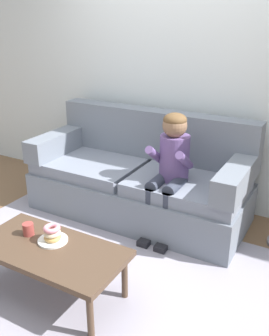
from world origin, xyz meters
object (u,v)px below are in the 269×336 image
(coffee_table, at_px, (50,253))
(person_child, at_px, (171,164))
(donut, at_px, (53,237))
(mug, at_px, (28,229))
(toy_controller, at_px, (38,229))
(couch, at_px, (141,180))

(coffee_table, distance_m, person_child, 1.26)
(coffee_table, distance_m, donut, 0.11)
(mug, bearing_deg, toy_controller, 130.18)
(mug, distance_m, toy_controller, 0.78)
(couch, relative_size, toy_controller, 9.22)
(toy_controller, bearing_deg, mug, -17.21)
(couch, xyz_separation_m, coffee_table, (0.03, -1.37, -0.01))
(coffee_table, bearing_deg, person_child, 72.26)
(couch, distance_m, mug, 1.33)
(couch, xyz_separation_m, person_child, (0.40, -0.21, 0.32))
(toy_controller, bearing_deg, coffee_table, -7.32)
(donut, relative_size, toy_controller, 0.53)
(coffee_table, height_order, mug, mug)
(coffee_table, relative_size, person_child, 0.96)
(couch, distance_m, coffee_table, 1.37)
(person_child, distance_m, mug, 1.28)
(couch, relative_size, donut, 17.37)
(coffee_table, bearing_deg, couch, 91.22)
(couch, bearing_deg, donut, -90.32)
(donut, distance_m, mug, 0.21)
(couch, height_order, person_child, person_child)
(couch, xyz_separation_m, donut, (-0.01, -1.29, 0.06))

